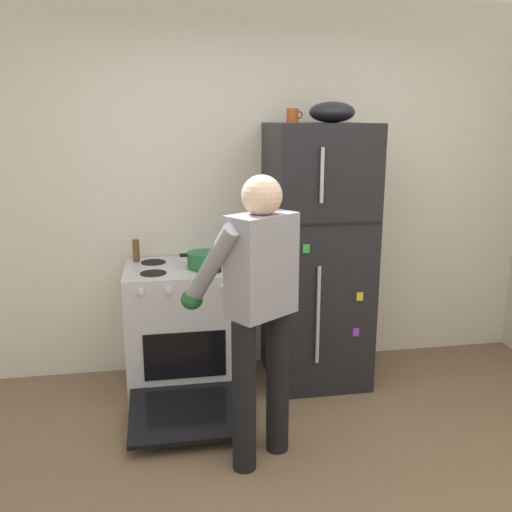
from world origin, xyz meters
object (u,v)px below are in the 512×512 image
refrigerator (317,256)px  red_pot (204,259)px  person_cook (257,297)px  mixing_bowl (332,112)px  stove_range (183,329)px  coffee_mug (293,116)px  pepper_mill (136,250)px

refrigerator → red_pot: refrigerator is taller
refrigerator → person_cook: (-0.59, -0.94, 0.03)m
person_cook → mixing_bowl: bearing=54.4°
stove_range → coffee_mug: (0.78, 0.07, 1.45)m
red_pot → pepper_mill: (-0.46, 0.25, 0.02)m
person_cook → pepper_mill: size_ratio=10.59×
stove_range → person_cook: bearing=-68.3°
person_cook → coffee_mug: (0.42, 0.99, 0.94)m
red_pot → pepper_mill: pepper_mill is taller
refrigerator → pepper_mill: (-1.26, 0.20, 0.05)m
refrigerator → coffee_mug: bearing=164.2°
refrigerator → coffee_mug: (-0.18, 0.05, 0.97)m
coffee_mug → pepper_mill: bearing=172.1°
refrigerator → person_cook: refrigerator is taller
red_pot → pepper_mill: size_ratio=2.18×
pepper_mill → refrigerator: bearing=-9.0°
person_cook → pepper_mill: (-0.67, 1.14, 0.01)m
person_cook → mixing_bowl: size_ratio=5.18×
refrigerator → red_pot: 0.80m
person_cook → red_pot: (-0.21, 0.89, -0.01)m
refrigerator → stove_range: size_ratio=1.53×
stove_range → pepper_mill: size_ratio=7.97×
coffee_mug → stove_range: bearing=-175.1°
refrigerator → mixing_bowl: mixing_bowl is taller
person_cook → red_pot: person_cook is taller
stove_range → red_pot: (0.16, -0.03, 0.51)m
stove_range → mixing_bowl: size_ratio=3.90×
person_cook → pepper_mill: 1.32m
coffee_mug → mixing_bowl: mixing_bowl is taller
mixing_bowl → person_cook: bearing=-125.6°
stove_range → pepper_mill: pepper_mill is taller
person_cook → stove_range: bearing=111.7°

